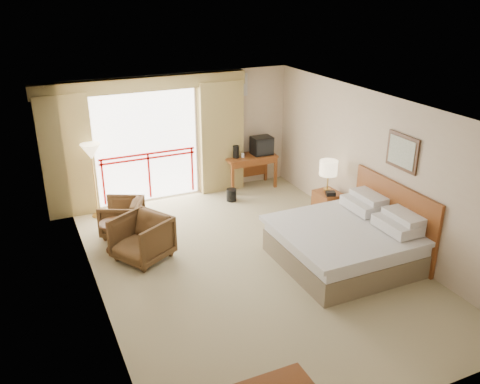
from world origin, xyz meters
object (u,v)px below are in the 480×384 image
nightstand (327,207)px  desk (249,162)px  bed (346,243)px  armchair_near (144,259)px  wastebasket (231,195)px  table_lamp (329,168)px  tv (262,146)px  floor_lamp (91,155)px  side_table (115,231)px  armchair_far (124,233)px

nightstand → desk: size_ratio=0.52×
bed → armchair_near: 3.50m
wastebasket → table_lamp: bearing=-51.2°
tv → wastebasket: tv is taller
nightstand → floor_lamp: floor_lamp is taller
bed → table_lamp: table_lamp is taller
table_lamp → desk: size_ratio=0.52×
bed → wastebasket: bed is taller
wastebasket → side_table: side_table is taller
desk → armchair_far: size_ratio=1.57×
armchair_far → side_table: size_ratio=1.37×
armchair_near → desk: bearing=96.1°
nightstand → armchair_near: bearing=176.3°
armchair_far → floor_lamp: (-0.29, 1.00, 1.33)m
armchair_far → wastebasket: bearing=129.5°
nightstand → desk: desk is taller
table_lamp → tv: table_lamp is taller
side_table → floor_lamp: bearing=91.2°
table_lamp → nightstand: bearing=-90.0°
side_table → nightstand: bearing=-7.4°
desk → wastebasket: desk is taller
armchair_near → side_table: (-0.37, 0.49, 0.38)m
wastebasket → floor_lamp: 3.08m
floor_lamp → bed: bearing=-46.1°
table_lamp → tv: (-0.33, 2.21, -0.12)m
desk → tv: tv is taller
nightstand → bed: bearing=-115.7°
wastebasket → armchair_near: (-2.41, -1.68, -0.14)m
armchair_far → floor_lamp: floor_lamp is taller
nightstand → tv: size_ratio=1.35×
wastebasket → side_table: 3.02m
desk → armchair_near: (-3.11, -2.28, -0.60)m
armchair_far → tv: bearing=134.3°
nightstand → tv: (-0.33, 2.26, 0.67)m
desk → side_table: (-3.48, -1.79, -0.22)m
floor_lamp → armchair_near: bearing=-79.2°
nightstand → wastebasket: bearing=124.8°
tv → wastebasket: 1.42m
nightstand → wastebasket: nightstand is taller
nightstand → armchair_near: 3.76m
armchair_far → armchair_near: (0.11, -1.10, 0.00)m
side_table → table_lamp: bearing=-6.7°
desk → wastebasket: 1.04m
nightstand → desk: 2.42m
armchair_far → floor_lamp: 1.69m
nightstand → wastebasket: 2.18m
table_lamp → side_table: bearing=173.3°
nightstand → table_lamp: (0.00, 0.05, 0.79)m
side_table → armchair_far: bearing=66.7°
nightstand → side_table: 4.15m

